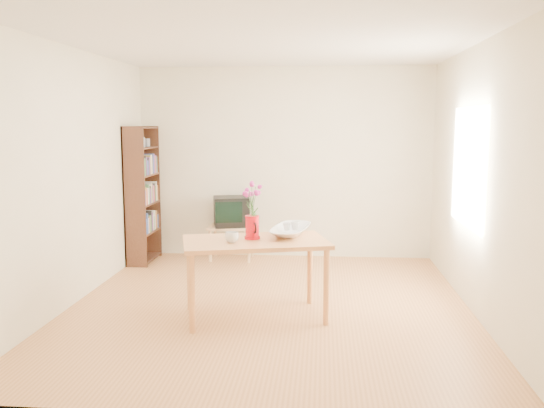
# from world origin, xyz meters

# --- Properties ---
(room) EXTENTS (4.50, 4.50, 4.50)m
(room) POSITION_xyz_m (0.03, 0.00, 1.30)
(room) COLOR #B57440
(room) RESTS_ON ground
(table) EXTENTS (1.49, 1.08, 0.75)m
(table) POSITION_xyz_m (-0.10, -0.36, 0.66)
(table) COLOR #CC7F46
(table) RESTS_ON ground
(tv_stand) EXTENTS (0.60, 0.45, 0.46)m
(tv_stand) POSITION_xyz_m (-0.70, 1.97, 0.39)
(tv_stand) COLOR #E4B580
(tv_stand) RESTS_ON ground
(bookshelf) EXTENTS (0.28, 0.70, 1.80)m
(bookshelf) POSITION_xyz_m (-1.85, 1.75, 0.84)
(bookshelf) COLOR #341B11
(bookshelf) RESTS_ON ground
(pitcher) EXTENTS (0.15, 0.22, 0.23)m
(pitcher) POSITION_xyz_m (-0.13, -0.31, 0.85)
(pitcher) COLOR red
(pitcher) RESTS_ON table
(flowers) EXTENTS (0.26, 0.26, 0.36)m
(flowers) POSITION_xyz_m (-0.13, -0.31, 1.14)
(flowers) COLOR #EA37AE
(flowers) RESTS_ON pitcher
(mug) EXTENTS (0.18, 0.18, 0.10)m
(mug) POSITION_xyz_m (-0.30, -0.50, 0.80)
(mug) COLOR white
(mug) RESTS_ON table
(bowl) EXTENTS (0.57, 0.57, 0.47)m
(bowl) POSITION_xyz_m (0.22, -0.06, 0.98)
(bowl) COLOR white
(bowl) RESTS_ON table
(teacup_a) EXTENTS (0.09, 0.09, 0.06)m
(teacup_a) POSITION_xyz_m (0.18, -0.06, 0.94)
(teacup_a) COLOR white
(teacup_a) RESTS_ON bowl
(teacup_b) EXTENTS (0.08, 0.08, 0.07)m
(teacup_b) POSITION_xyz_m (0.26, -0.04, 0.94)
(teacup_b) COLOR white
(teacup_b) RESTS_ON bowl
(television) EXTENTS (0.54, 0.52, 0.40)m
(television) POSITION_xyz_m (-0.70, 1.98, 0.66)
(television) COLOR black
(television) RESTS_ON tv_stand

